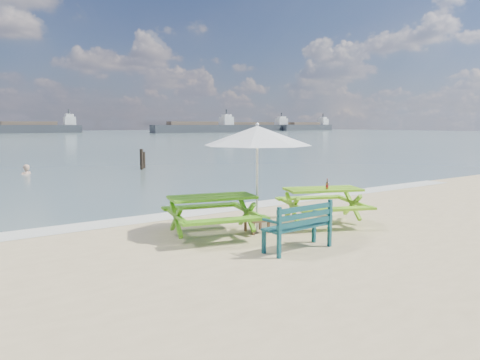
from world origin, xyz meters
TOP-DOWN VIEW (x-y plane):
  - foam_strip at (0.00, 4.60)m, footprint 22.00×0.90m
  - picnic_table_left at (-1.32, 2.17)m, footprint 2.21×2.35m
  - picnic_table_right at (1.45, 1.71)m, footprint 2.35×2.45m
  - park_bench at (-0.64, 0.32)m, footprint 1.42×0.53m
  - side_table at (-0.38, 1.88)m, footprint 0.53×0.53m
  - patio_umbrella at (-0.38, 1.88)m, footprint 2.67×2.67m
  - beer_bottle at (1.40, 1.54)m, footprint 0.06×0.06m
  - swimmer at (-1.87, 17.56)m, footprint 0.71×0.58m
  - mooring_pilings at (3.59, 16.64)m, footprint 0.56×0.76m
  - cargo_ships at (60.04, 119.31)m, footprint 145.02×31.18m

SIDE VIEW (x-z plane):
  - swimmer at x=-1.87m, z-range -1.23..0.45m
  - foam_strip at x=0.00m, z-range 0.00..0.01m
  - side_table at x=-0.38m, z-range 0.01..0.31m
  - park_bench at x=-0.64m, z-range -0.17..0.70m
  - mooring_pilings at x=3.59m, z-range -0.24..1.02m
  - picnic_table_right at x=1.45m, z-range -0.02..0.81m
  - picnic_table_left at x=-1.32m, z-range -0.02..0.82m
  - beer_bottle at x=1.40m, z-range 0.79..1.03m
  - cargo_ships at x=60.04m, z-range -1.02..3.38m
  - patio_umbrella at x=-0.38m, z-range 0.93..3.22m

